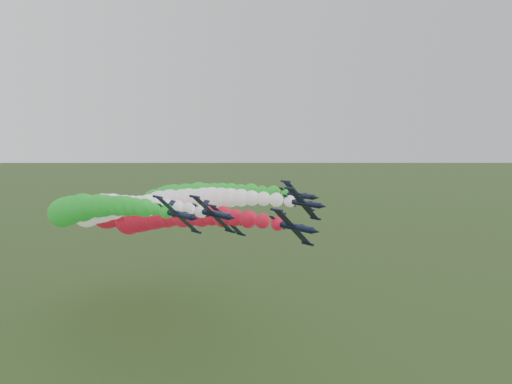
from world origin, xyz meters
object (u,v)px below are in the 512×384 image
at_px(jet_inner_left, 101,209).
at_px(jet_inner_right, 176,202).
at_px(jet_outer_left, 78,210).
at_px(jet_lead, 153,218).
at_px(jet_trail, 124,214).
at_px(jet_outer_right, 178,197).

bearing_deg(jet_inner_left, jet_inner_right, -5.01).
bearing_deg(jet_inner_left, jet_outer_left, 153.63).
bearing_deg(jet_lead, jet_outer_left, 138.87).
xyz_separation_m(jet_inner_right, jet_trail, (-11.66, 13.17, -4.13)).
height_order(jet_inner_right, jet_trail, jet_inner_right).
height_order(jet_lead, jet_inner_right, jet_inner_right).
bearing_deg(jet_outer_left, jet_outer_right, 4.92).
xyz_separation_m(jet_inner_left, jet_trail, (12.19, 11.08, -3.99)).
relative_size(jet_lead, jet_inner_right, 1.00).
relative_size(jet_inner_right, jet_outer_left, 1.00).
height_order(jet_outer_left, jet_trail, jet_outer_left).
bearing_deg(jet_inner_right, jet_trail, 131.53).
distance_m(jet_inner_right, jet_trail, 18.07).
xyz_separation_m(jet_lead, jet_inner_left, (-10.74, 11.52, 2.16)).
xyz_separation_m(jet_outer_left, jet_outer_right, (35.26, 3.03, 0.56)).
xyz_separation_m(jet_outer_left, jet_trail, (17.86, 8.26, -4.13)).
height_order(jet_outer_right, jet_trail, jet_outer_right).
distance_m(jet_lead, jet_inner_right, 16.31).
height_order(jet_inner_left, jet_inner_right, jet_inner_left).
xyz_separation_m(jet_inner_left, jet_inner_right, (23.85, -2.09, 0.14)).
bearing_deg(jet_outer_right, jet_outer_left, -175.08).
relative_size(jet_inner_left, jet_inner_right, 1.00).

